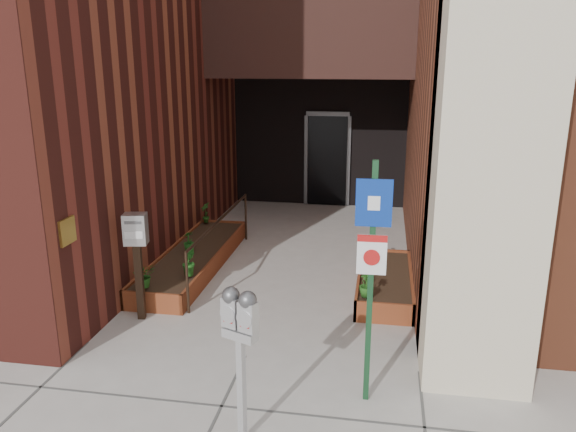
% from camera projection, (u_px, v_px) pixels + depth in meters
% --- Properties ---
extents(ground, '(80.00, 80.00, 0.00)m').
position_uv_depth(ground, '(245.00, 356.00, 6.60)').
color(ground, '#9E9991').
rests_on(ground, ground).
extents(planter_left, '(0.90, 3.60, 0.30)m').
position_uv_depth(planter_left, '(194.00, 260.00, 9.38)').
color(planter_left, maroon).
rests_on(planter_left, ground).
extents(planter_right, '(0.80, 2.20, 0.30)m').
position_uv_depth(planter_right, '(385.00, 283.00, 8.39)').
color(planter_right, maroon).
rests_on(planter_right, ground).
extents(handrail, '(0.04, 3.34, 0.90)m').
position_uv_depth(handrail, '(221.00, 227.00, 9.08)').
color(handrail, black).
rests_on(handrail, ground).
extents(parking_meter, '(0.35, 0.23, 1.50)m').
position_uv_depth(parking_meter, '(240.00, 326.00, 4.83)').
color(parking_meter, '#B6B6B9').
rests_on(parking_meter, ground).
extents(sign_post, '(0.34, 0.09, 2.49)m').
position_uv_depth(sign_post, '(371.00, 259.00, 5.36)').
color(sign_post, '#163E21').
rests_on(sign_post, ground).
extents(payment_dropbox, '(0.33, 0.27, 1.46)m').
position_uv_depth(payment_dropbox, '(137.00, 244.00, 7.29)').
color(payment_dropbox, black).
rests_on(payment_dropbox, ground).
extents(shrub_left_a, '(0.43, 0.43, 0.34)m').
position_uv_depth(shrub_left_a, '(144.00, 275.00, 7.80)').
color(shrub_left_a, '#225D1A').
rests_on(shrub_left_a, planter_left).
extents(shrub_left_b, '(0.27, 0.27, 0.41)m').
position_uv_depth(shrub_left_b, '(189.00, 262.00, 8.21)').
color(shrub_left_b, '#1F5F1B').
rests_on(shrub_left_b, planter_left).
extents(shrub_left_c, '(0.26, 0.26, 0.33)m').
position_uv_depth(shrub_left_c, '(189.00, 241.00, 9.26)').
color(shrub_left_c, '#1B5718').
rests_on(shrub_left_c, planter_left).
extents(shrub_left_d, '(0.29, 0.29, 0.40)m').
position_uv_depth(shrub_left_d, '(206.00, 213.00, 10.84)').
color(shrub_left_d, '#215418').
rests_on(shrub_left_d, planter_left).
extents(shrub_right_a, '(0.28, 0.28, 0.35)m').
position_uv_depth(shrub_right_a, '(366.00, 284.00, 7.48)').
color(shrub_right_a, '#204F16').
rests_on(shrub_right_a, planter_right).
extents(shrub_right_b, '(0.18, 0.18, 0.29)m').
position_uv_depth(shrub_right_b, '(368.00, 273.00, 7.95)').
color(shrub_right_b, '#265719').
rests_on(shrub_right_b, planter_right).
extents(shrub_right_c, '(0.33, 0.33, 0.31)m').
position_uv_depth(shrub_right_c, '(377.00, 244.00, 9.18)').
color(shrub_right_c, '#1C5B1A').
rests_on(shrub_right_c, planter_right).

